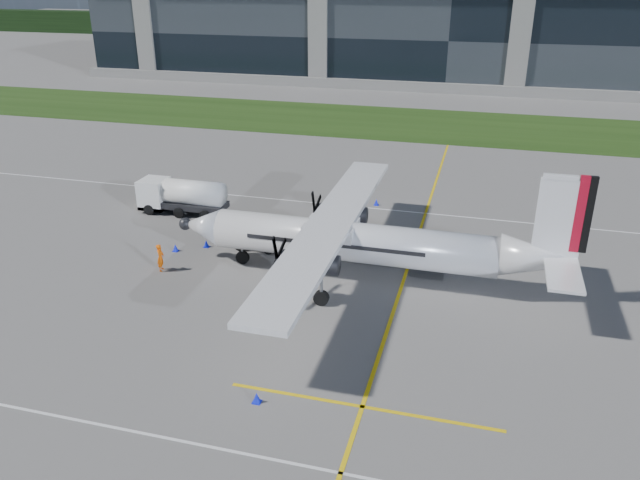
{
  "coord_description": "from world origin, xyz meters",
  "views": [
    {
      "loc": [
        6.97,
        -27.45,
        17.34
      ],
      "look_at": [
        -1.77,
        4.53,
        2.87
      ],
      "focal_mm": 35.0,
      "sensor_mm": 36.0,
      "label": 1
    }
  ],
  "objects_px": {
    "baggage_tug": "(259,233)",
    "safety_cone_portwing": "(257,398)",
    "safety_cone_stbdwing": "(376,202)",
    "ground_crew_person": "(160,256)",
    "safety_cone_nose_stbd": "(206,244)",
    "turboprop_aircraft": "(368,221)",
    "fuel_tanker_truck": "(177,196)",
    "safety_cone_fwd": "(175,248)"
  },
  "relations": [
    {
      "from": "baggage_tug",
      "to": "safety_cone_portwing",
      "type": "xyz_separation_m",
      "value": [
        5.7,
        -15.6,
        -0.77
      ]
    },
    {
      "from": "safety_cone_stbdwing",
      "to": "safety_cone_portwing",
      "type": "distance_m",
      "value": 25.72
    },
    {
      "from": "ground_crew_person",
      "to": "safety_cone_stbdwing",
      "type": "distance_m",
      "value": 18.6
    },
    {
      "from": "safety_cone_nose_stbd",
      "to": "turboprop_aircraft",
      "type": "bearing_deg",
      "value": -8.71
    },
    {
      "from": "fuel_tanker_truck",
      "to": "baggage_tug",
      "type": "relative_size",
      "value": 2.11
    },
    {
      "from": "ground_crew_person",
      "to": "safety_cone_nose_stbd",
      "type": "relative_size",
      "value": 4.03
    },
    {
      "from": "ground_crew_person",
      "to": "safety_cone_portwing",
      "type": "bearing_deg",
      "value": -148.31
    },
    {
      "from": "baggage_tug",
      "to": "ground_crew_person",
      "type": "bearing_deg",
      "value": -132.82
    },
    {
      "from": "safety_cone_nose_stbd",
      "to": "safety_cone_portwing",
      "type": "distance_m",
      "value": 17.24
    },
    {
      "from": "safety_cone_stbdwing",
      "to": "safety_cone_portwing",
      "type": "bearing_deg",
      "value": -91.09
    },
    {
      "from": "turboprop_aircraft",
      "to": "safety_cone_portwing",
      "type": "bearing_deg",
      "value": -99.89
    },
    {
      "from": "baggage_tug",
      "to": "turboprop_aircraft",
      "type": "bearing_deg",
      "value": -18.92
    },
    {
      "from": "ground_crew_person",
      "to": "safety_cone_nose_stbd",
      "type": "xyz_separation_m",
      "value": [
        1.19,
        4.01,
        -0.76
      ]
    },
    {
      "from": "fuel_tanker_truck",
      "to": "safety_cone_fwd",
      "type": "xyz_separation_m",
      "value": [
        3.21,
        -6.62,
        -1.09
      ]
    },
    {
      "from": "ground_crew_person",
      "to": "safety_cone_fwd",
      "type": "distance_m",
      "value": 3.0
    },
    {
      "from": "safety_cone_portwing",
      "to": "safety_cone_fwd",
      "type": "xyz_separation_m",
      "value": [
        -10.84,
        13.46,
        0.0
      ]
    },
    {
      "from": "baggage_tug",
      "to": "safety_cone_nose_stbd",
      "type": "bearing_deg",
      "value": -164.07
    },
    {
      "from": "safety_cone_portwing",
      "to": "safety_cone_fwd",
      "type": "height_order",
      "value": "same"
    },
    {
      "from": "safety_cone_nose_stbd",
      "to": "safety_cone_stbdwing",
      "type": "bearing_deg",
      "value": 49.07
    },
    {
      "from": "ground_crew_person",
      "to": "safety_cone_stbdwing",
      "type": "relative_size",
      "value": 4.03
    },
    {
      "from": "fuel_tanker_truck",
      "to": "baggage_tug",
      "type": "xyz_separation_m",
      "value": [
        8.34,
        -4.48,
        -0.33
      ]
    },
    {
      "from": "fuel_tanker_truck",
      "to": "safety_cone_nose_stbd",
      "type": "relative_size",
      "value": 14.31
    },
    {
      "from": "safety_cone_nose_stbd",
      "to": "fuel_tanker_truck",
      "type": "bearing_deg",
      "value": 131.95
    },
    {
      "from": "ground_crew_person",
      "to": "safety_cone_stbdwing",
      "type": "xyz_separation_m",
      "value": [
        10.81,
        15.11,
        -0.76
      ]
    },
    {
      "from": "fuel_tanker_truck",
      "to": "safety_cone_portwing",
      "type": "height_order",
      "value": "fuel_tanker_truck"
    },
    {
      "from": "safety_cone_fwd",
      "to": "baggage_tug",
      "type": "bearing_deg",
      "value": 22.6
    },
    {
      "from": "turboprop_aircraft",
      "to": "fuel_tanker_truck",
      "type": "distance_m",
      "value": 17.97
    },
    {
      "from": "baggage_tug",
      "to": "safety_cone_fwd",
      "type": "bearing_deg",
      "value": -157.4
    },
    {
      "from": "baggage_tug",
      "to": "ground_crew_person",
      "type": "distance_m",
      "value": 6.81
    },
    {
      "from": "turboprop_aircraft",
      "to": "safety_cone_portwing",
      "type": "height_order",
      "value": "turboprop_aircraft"
    },
    {
      "from": "safety_cone_portwing",
      "to": "turboprop_aircraft",
      "type": "bearing_deg",
      "value": 80.11
    },
    {
      "from": "safety_cone_nose_stbd",
      "to": "safety_cone_portwing",
      "type": "relative_size",
      "value": 1.0
    },
    {
      "from": "safety_cone_nose_stbd",
      "to": "safety_cone_fwd",
      "type": "relative_size",
      "value": 1.0
    },
    {
      "from": "fuel_tanker_truck",
      "to": "safety_cone_stbdwing",
      "type": "distance_m",
      "value": 15.63
    },
    {
      "from": "turboprop_aircraft",
      "to": "ground_crew_person",
      "type": "xyz_separation_m",
      "value": [
        -12.57,
        -2.27,
        -2.74
      ]
    },
    {
      "from": "fuel_tanker_truck",
      "to": "safety_cone_stbdwing",
      "type": "xyz_separation_m",
      "value": [
        14.53,
        5.64,
        -1.09
      ]
    },
    {
      "from": "baggage_tug",
      "to": "safety_cone_nose_stbd",
      "type": "height_order",
      "value": "baggage_tug"
    },
    {
      "from": "ground_crew_person",
      "to": "safety_cone_portwing",
      "type": "height_order",
      "value": "ground_crew_person"
    },
    {
      "from": "baggage_tug",
      "to": "ground_crew_person",
      "type": "relative_size",
      "value": 1.68
    },
    {
      "from": "fuel_tanker_truck",
      "to": "safety_cone_nose_stbd",
      "type": "bearing_deg",
      "value": -48.05
    },
    {
      "from": "turboprop_aircraft",
      "to": "safety_cone_nose_stbd",
      "type": "relative_size",
      "value": 50.01
    },
    {
      "from": "fuel_tanker_truck",
      "to": "safety_cone_portwing",
      "type": "relative_size",
      "value": 14.31
    }
  ]
}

